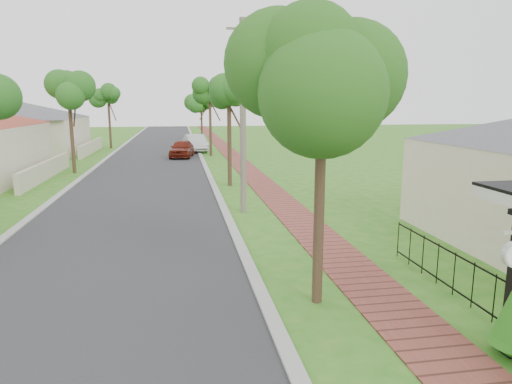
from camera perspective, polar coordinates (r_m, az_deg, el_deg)
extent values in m
plane|color=#2B6D19|center=(8.62, -1.28, -18.43)|extent=(160.00, 160.00, 0.00)
cube|color=#28282B|center=(27.82, -13.47, 1.96)|extent=(7.00, 120.00, 0.02)
cube|color=#9E9E99|center=(27.81, -5.94, 2.20)|extent=(0.30, 120.00, 0.10)
cube|color=#9E9E99|center=(28.31, -20.85, 1.69)|extent=(0.30, 120.00, 0.10)
cube|color=brown|center=(28.09, -0.64, 2.35)|extent=(1.50, 120.00, 0.03)
cube|color=black|center=(10.08, 27.86, -9.34)|extent=(0.03, 8.00, 0.03)
cube|color=black|center=(10.37, 27.45, -13.51)|extent=(0.03, 8.00, 0.03)
cylinder|color=black|center=(10.24, 27.63, -11.71)|extent=(0.02, 0.02, 1.00)
cylinder|color=black|center=(10.73, 25.47, -10.48)|extent=(0.02, 0.02, 1.00)
cylinder|color=black|center=(11.24, 23.52, -9.35)|extent=(0.02, 0.02, 1.00)
cylinder|color=black|center=(11.77, 21.75, -8.31)|extent=(0.02, 0.02, 1.00)
cylinder|color=black|center=(12.31, 20.14, -7.35)|extent=(0.02, 0.02, 1.00)
cylinder|color=black|center=(12.86, 18.68, -6.47)|extent=(0.02, 0.02, 1.00)
cylinder|color=black|center=(13.43, 17.34, -5.66)|extent=(0.02, 0.02, 1.00)
cylinder|color=#382619|center=(23.65, -3.34, 6.25)|extent=(0.22, 0.22, 4.55)
sphere|color=#1E4E14|center=(23.57, -3.41, 12.08)|extent=(1.70, 1.70, 1.70)
cylinder|color=#382619|center=(37.56, -5.72, 8.24)|extent=(0.22, 0.22, 4.90)
sphere|color=#1E4E14|center=(37.53, -5.80, 12.20)|extent=(1.70, 1.70, 1.70)
cylinder|color=#382619|center=(51.54, -6.80, 8.57)|extent=(0.22, 0.22, 4.20)
sphere|color=#1E4E14|center=(51.49, -6.86, 11.04)|extent=(1.70, 1.70, 1.70)
cylinder|color=#382619|center=(30.18, -22.04, 6.83)|extent=(0.22, 0.22, 4.90)
sphere|color=#1E4E14|center=(30.13, -22.41, 11.74)|extent=(1.70, 1.70, 1.70)
cylinder|color=#382619|center=(45.92, -17.82, 8.06)|extent=(0.22, 0.22, 4.55)
sphere|color=#1E4E14|center=(45.88, -18.00, 11.05)|extent=(1.70, 1.70, 1.70)
cube|color=#BFB299|center=(28.69, -24.74, 2.52)|extent=(0.25, 10.00, 1.00)
cube|color=beige|center=(43.79, -28.30, 6.14)|extent=(11.00, 10.00, 3.00)
pyramid|color=#4C4C51|center=(43.71, -28.57, 9.13)|extent=(15.56, 15.56, 1.60)
cube|color=#BFB299|center=(42.27, -19.90, 5.30)|extent=(0.25, 10.00, 1.00)
imported|color=#621A0E|center=(36.84, -9.26, 5.36)|extent=(2.24, 4.28, 1.39)
imported|color=silver|center=(41.26, -7.56, 6.07)|extent=(2.21, 4.70, 1.49)
cylinder|color=#382619|center=(9.55, 7.95, -0.27)|extent=(0.22, 0.22, 4.77)
sphere|color=#2B611C|center=(9.40, 8.37, 14.99)|extent=(2.37, 2.37, 2.37)
cylinder|color=#6D6455|center=(17.61, -1.65, 9.17)|extent=(0.24, 0.24, 7.34)
cube|color=#6D6455|center=(17.80, -1.71, 19.74)|extent=(1.20, 0.08, 0.08)
cylinder|color=white|center=(8.28, 29.37, -6.69)|extent=(0.36, 0.01, 0.36)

